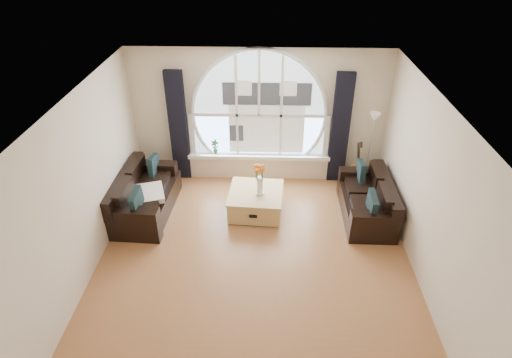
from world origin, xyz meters
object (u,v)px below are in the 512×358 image
vase_flowers (260,175)px  floor_lamp (369,151)px  sofa_left (145,194)px  potted_plant (215,147)px  sofa_right (367,197)px  guitar (357,163)px  coffee_chest (256,201)px

vase_flowers → floor_lamp: size_ratio=0.44×
sofa_left → potted_plant: bearing=51.3°
sofa_left → sofa_right: bearing=3.3°
guitar → potted_plant: guitar is taller
vase_flowers → guitar: (1.91, 1.01, -0.30)m
vase_flowers → sofa_left: bearing=-179.4°
coffee_chest → potted_plant: 1.57m
sofa_right → sofa_left: bearing=-179.4°
floor_lamp → guitar: floor_lamp is taller
coffee_chest → floor_lamp: size_ratio=0.61×
coffee_chest → vase_flowers: size_ratio=1.39×
sofa_right → coffee_chest: 2.02m
vase_flowers → floor_lamp: (2.12, 1.02, -0.03)m
sofa_left → vase_flowers: bearing=3.7°
sofa_right → vase_flowers: (-1.94, 0.01, 0.43)m
sofa_right → guitar: (-0.03, 1.01, 0.13)m
sofa_left → potted_plant: (1.16, 1.29, 0.30)m
potted_plant → floor_lamp: bearing=-4.7°
potted_plant → sofa_right: bearing=-23.9°
sofa_left → coffee_chest: (2.03, 0.08, -0.16)m
floor_lamp → potted_plant: size_ratio=5.16×
floor_lamp → vase_flowers: bearing=-154.3°
sofa_right → coffee_chest: bearing=178.7°
coffee_chest → guitar: 2.22m
sofa_left → coffee_chest: 2.04m
sofa_right → floor_lamp: floor_lamp is taller
coffee_chest → floor_lamp: bearing=27.6°
sofa_left → coffee_chest: bearing=5.2°
vase_flowers → potted_plant: bearing=126.7°
sofa_right → floor_lamp: (0.18, 1.03, 0.40)m
floor_lamp → potted_plant: 3.08m
floor_lamp → coffee_chest: bearing=-156.2°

